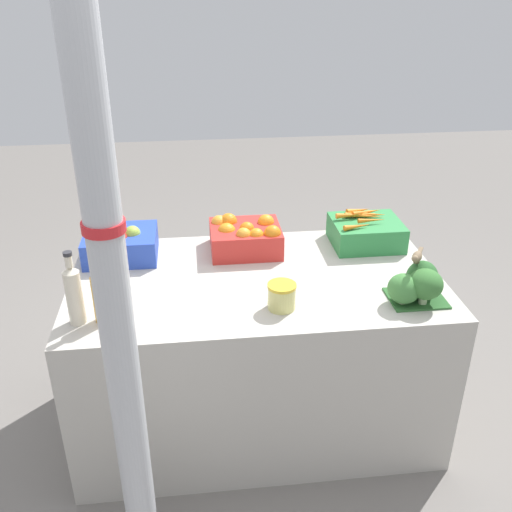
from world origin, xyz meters
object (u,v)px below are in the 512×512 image
carrot_crate (366,232)px  juice_bottle_amber (100,294)px  apple_crate (119,242)px  pickle_jar (282,296)px  orange_crate (245,236)px  sparrow_bird (417,257)px  support_pole (109,267)px  broccoli_pile (418,284)px  juice_bottle_cloudy (74,293)px

carrot_crate → juice_bottle_amber: bearing=-155.3°
apple_crate → pickle_jar: size_ratio=2.86×
apple_crate → juice_bottle_amber: 0.53m
orange_crate → sparrow_bird: (0.62, -0.50, 0.11)m
apple_crate → sparrow_bird: size_ratio=2.66×
support_pole → sparrow_bird: 1.21m
support_pole → apple_crate: 1.06m
apple_crate → orange_crate: (0.57, -0.00, 0.00)m
orange_crate → carrot_crate: orange_crate is taller
support_pole → pickle_jar: size_ratio=21.74×
carrot_crate → broccoli_pile: (0.05, -0.53, 0.01)m
orange_crate → sparrow_bird: 0.80m
orange_crate → pickle_jar: (0.09, -0.52, -0.02)m
orange_crate → broccoli_pile: 0.82m
juice_bottle_cloudy → juice_bottle_amber: (0.09, 0.00, -0.01)m
carrot_crate → sparrow_bird: bearing=-85.1°
carrot_crate → sparrow_bird: (0.04, -0.50, 0.12)m
broccoli_pile → juice_bottle_amber: size_ratio=0.87×
sparrow_bird → carrot_crate: bearing=-141.9°
juice_bottle_cloudy → carrot_crate: bearing=23.1°
sparrow_bird → juice_bottle_amber: bearing=-55.4°
juice_bottle_cloudy → pickle_jar: (0.76, 0.01, -0.07)m
apple_crate → orange_crate: bearing=-0.3°
broccoli_pile → orange_crate: bearing=139.5°
pickle_jar → carrot_crate: bearing=47.1°
juice_bottle_amber → sparrow_bird: 1.20m
sparrow_bird → juice_bottle_cloudy: bearing=-55.5°
orange_crate → sparrow_bird: size_ratio=2.66×
apple_crate → pickle_jar: (0.66, -0.52, -0.02)m
support_pole → broccoli_pile: size_ratio=9.99×
support_pole → sparrow_bird: support_pole is taller
orange_crate → broccoli_pile: size_ratio=1.31×
juice_bottle_cloudy → sparrow_bird: juice_bottle_cloudy is taller
orange_crate → juice_bottle_amber: 0.79m
broccoli_pile → pickle_jar: (-0.53, 0.01, -0.03)m
pickle_jar → sparrow_bird: sparrow_bird is taller
broccoli_pile → juice_bottle_amber: bearing=179.8°
apple_crate → orange_crate: 0.57m
carrot_crate → broccoli_pile: size_ratio=1.31×
juice_bottle_cloudy → pickle_jar: 0.77m
support_pole → orange_crate: support_pole is taller
orange_crate → broccoli_pile: (0.62, -0.53, 0.01)m
support_pole → broccoli_pile: 1.23m
apple_crate → broccoli_pile: bearing=-24.2°
carrot_crate → juice_bottle_cloudy: bearing=-156.9°
support_pole → juice_bottle_cloudy: size_ratio=8.34×
support_pole → pickle_jar: bearing=39.9°
support_pole → juice_bottle_amber: size_ratio=8.67×
juice_bottle_amber → sparrow_bird: bearing=1.3°
support_pole → juice_bottle_cloudy: 0.60m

